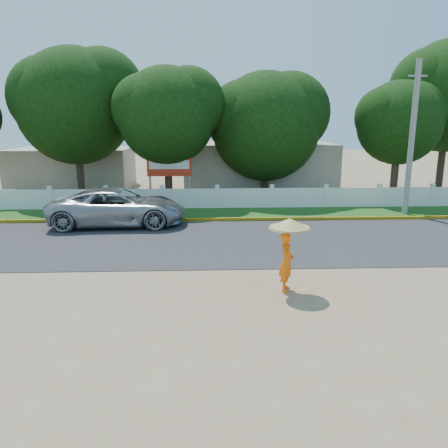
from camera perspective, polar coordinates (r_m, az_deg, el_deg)
name	(u,v)px	position (r m, az deg, el deg)	size (l,w,h in m)	color
ground	(227,281)	(13.24, 0.36, -7.50)	(120.00, 120.00, 0.00)	#9E8460
road	(221,241)	(17.51, -0.33, -2.21)	(60.00, 7.00, 0.02)	#38383A
grass_verge	(218,213)	(22.61, -0.80, 1.38)	(60.00, 3.50, 0.03)	#2D601E
curb	(219,220)	(20.94, -0.67, 0.59)	(40.00, 0.18, 0.16)	yellow
fence	(217,198)	(23.93, -0.90, 3.36)	(40.00, 0.10, 1.10)	silver
building_near	(258,166)	(30.73, 4.42, 7.53)	(10.00, 6.00, 3.20)	#B7AD99
building_far	(73,168)	(32.91, -19.09, 6.88)	(8.00, 5.00, 2.80)	#B7AD99
utility_pole	(412,139)	(23.99, 23.32, 10.14)	(0.28, 0.28, 7.61)	gray
vehicle	(118,207)	(20.56, -13.68, 2.16)	(2.82, 6.12, 1.70)	#9EA2A6
monk_with_parasol	(288,244)	(12.29, 8.35, -2.60)	(1.15, 1.15, 2.10)	#FF660D
billboard	(169,167)	(24.88, -7.16, 7.34)	(2.50, 0.13, 2.95)	gray
tree_row	(241,113)	(26.86, 2.24, 14.33)	(35.34, 8.30, 9.57)	#473828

